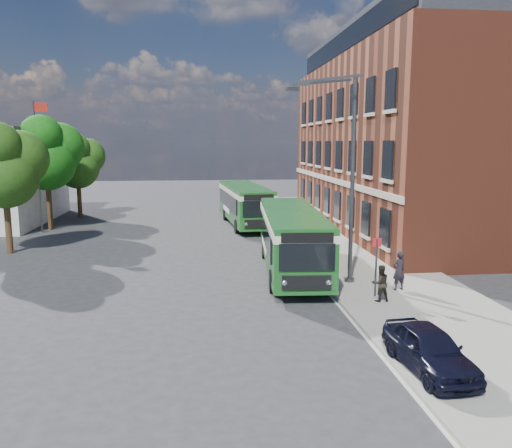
{
  "coord_description": "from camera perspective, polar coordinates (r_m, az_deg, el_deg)",
  "views": [
    {
      "loc": [
        -1.23,
        -22.91,
        6.29
      ],
      "look_at": [
        1.41,
        1.69,
        2.2
      ],
      "focal_mm": 35.0,
      "sensor_mm": 36.0,
      "label": 1
    }
  ],
  "objects": [
    {
      "name": "parked_car",
      "position": [
        14.68,
        19.19,
        -13.32
      ],
      "size": [
        1.68,
        3.63,
        1.2
      ],
      "primitive_type": "imported",
      "rotation": [
        0.0,
        0.0,
        0.07
      ],
      "color": "black",
      "rests_on": "pavement"
    },
    {
      "name": "flagpole",
      "position": [
        37.65,
        -23.63,
        6.55
      ],
      "size": [
        0.95,
        0.1,
        9.0
      ],
      "color": "#353639",
      "rests_on": "ground"
    },
    {
      "name": "ground",
      "position": [
        23.79,
        -2.96,
        -5.96
      ],
      "size": [
        120.0,
        120.0,
        0.0
      ],
      "primitive_type": "plane",
      "color": "#2C2C2E",
      "rests_on": "ground"
    },
    {
      "name": "tree_mid",
      "position": [
        38.61,
        -22.82,
        7.52
      ],
      "size": [
        4.82,
        4.59,
        8.14
      ],
      "color": "#392514",
      "rests_on": "ground"
    },
    {
      "name": "tree_right",
      "position": [
        43.81,
        -19.7,
        6.83
      ],
      "size": [
        4.15,
        3.95,
        7.01
      ],
      "color": "#392514",
      "rests_on": "ground"
    },
    {
      "name": "tree_left",
      "position": [
        31.16,
        -26.85,
        6.02
      ],
      "size": [
        4.37,
        4.16,
        7.38
      ],
      "color": "#392514",
      "rests_on": "ground"
    },
    {
      "name": "bus_rear",
      "position": [
        37.91,
        -1.29,
        2.63
      ],
      "size": [
        3.49,
        10.98,
        3.02
      ],
      "color": "#1A571E",
      "rests_on": "ground"
    },
    {
      "name": "brick_office",
      "position": [
        38.09,
        17.71,
        9.97
      ],
      "size": [
        12.1,
        26.0,
        14.2
      ],
      "color": "maroon",
      "rests_on": "ground"
    },
    {
      "name": "bus_front",
      "position": [
        24.43,
        4.09,
        -1.15
      ],
      "size": [
        3.32,
        11.2,
        3.02
      ],
      "color": "#19531E",
      "rests_on": "ground"
    },
    {
      "name": "pavement",
      "position": [
        32.59,
        8.62,
        -1.72
      ],
      "size": [
        6.0,
        48.0,
        0.15
      ],
      "primitive_type": "cube",
      "color": "gray",
      "rests_on": "ground"
    },
    {
      "name": "street_lamp",
      "position": [
        21.82,
        10.07,
        5.3
      ],
      "size": [
        2.96,
        2.38,
        9.0
      ],
      "color": "#353639",
      "rests_on": "ground"
    },
    {
      "name": "kerb_line",
      "position": [
        31.97,
        3.32,
        -1.97
      ],
      "size": [
        0.12,
        48.0,
        0.01
      ],
      "primitive_type": "cube",
      "color": "beige",
      "rests_on": "ground"
    },
    {
      "name": "pedestrian_a",
      "position": [
        21.7,
        16.02,
        -5.14
      ],
      "size": [
        0.69,
        0.55,
        1.66
      ],
      "primitive_type": "imported",
      "rotation": [
        0.0,
        0.0,
        3.41
      ],
      "color": "black",
      "rests_on": "pavement"
    },
    {
      "name": "bus_stop_sign",
      "position": [
        20.48,
        13.57,
        -4.38
      ],
      "size": [
        0.35,
        0.08,
        2.52
      ],
      "color": "#353639",
      "rests_on": "ground"
    },
    {
      "name": "pedestrian_b",
      "position": [
        20.04,
        14.02,
        -6.59
      ],
      "size": [
        0.74,
        0.6,
        1.44
      ],
      "primitive_type": "imported",
      "rotation": [
        0.0,
        0.0,
        3.22
      ],
      "color": "black",
      "rests_on": "pavement"
    }
  ]
}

